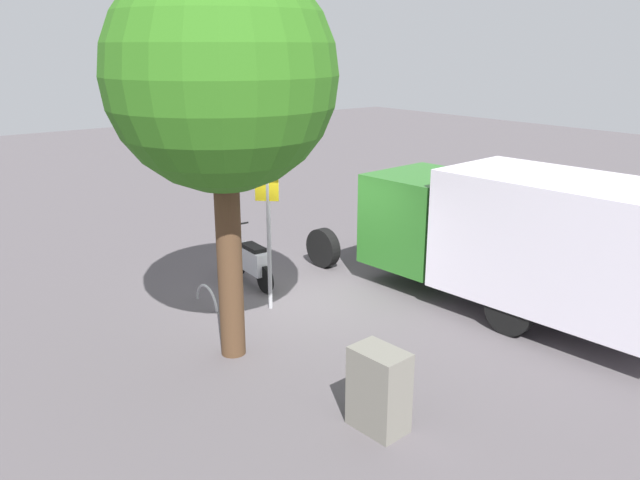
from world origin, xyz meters
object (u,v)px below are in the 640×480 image
(stop_sign, at_px, (267,195))
(bike_rack_hoop, at_px, (207,305))
(box_truck_near, at_px, (514,233))
(motorcycle, at_px, (251,261))
(utility_cabinet, at_px, (379,390))
(street_tree, at_px, (221,77))

(stop_sign, height_order, bike_rack_hoop, stop_sign)
(box_truck_near, relative_size, motorcycle, 4.42)
(motorcycle, xyz_separation_m, stop_sign, (-1.34, 0.43, 1.74))
(box_truck_near, relative_size, utility_cabinet, 7.04)
(box_truck_near, distance_m, bike_rack_hoop, 6.07)
(street_tree, bearing_deg, motorcycle, -37.67)
(utility_cabinet, distance_m, bike_rack_hoop, 5.16)
(utility_cabinet, height_order, bike_rack_hoop, utility_cabinet)
(motorcycle, bearing_deg, street_tree, 146.37)
(stop_sign, height_order, street_tree, street_tree)
(box_truck_near, distance_m, stop_sign, 4.67)
(street_tree, distance_m, utility_cabinet, 4.95)
(box_truck_near, distance_m, motorcycle, 5.38)
(motorcycle, xyz_separation_m, street_tree, (-2.53, 1.95, 3.93))
(street_tree, xyz_separation_m, utility_cabinet, (-3.05, -0.42, -3.88))
(stop_sign, relative_size, street_tree, 0.55)
(stop_sign, distance_m, utility_cabinet, 4.70)
(street_tree, bearing_deg, utility_cabinet, -172.20)
(motorcycle, distance_m, street_tree, 5.07)
(stop_sign, xyz_separation_m, bike_rack_hoop, (0.89, 0.90, -2.26))
(motorcycle, relative_size, bike_rack_hoop, 2.13)
(box_truck_near, xyz_separation_m, motorcycle, (4.23, 3.17, -1.02))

